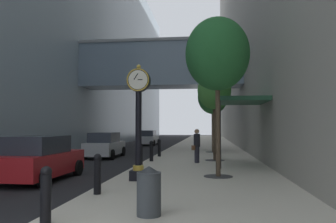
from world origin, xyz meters
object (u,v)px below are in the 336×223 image
Objects in this scene: street_tree_mid_near at (214,91)px; bollard_nearest at (46,194)px; street_clock at (138,116)px; bollard_second at (97,173)px; bollard_fourth at (140,155)px; bollard_fifth at (151,150)px; car_white_mid at (148,138)px; trash_bin at (149,190)px; street_tree_near at (217,55)px; pedestrian_walking at (197,145)px; street_tree_mid_far at (213,97)px; bollard_sixth at (159,147)px; car_red_near at (39,159)px; car_silver_far at (105,145)px.

bollard_nearest is at bearing -104.96° from street_tree_mid_near.
street_clock reaches higher than bollard_second.
bollard_nearest is 9.10m from bollard_fourth.
bollard_fifth is 0.27× the size of car_white_mid.
bollard_second is at bearing 131.27° from trash_bin.
car_white_mid reaches higher than bollard_nearest.
bollard_nearest is 8.66m from street_tree_near.
pedestrian_walking is (0.67, 10.72, 0.41)m from trash_bin.
bollard_fourth is at bearing -108.86° from street_tree_mid_far.
car_red_near is (-3.28, -9.25, 0.09)m from bollard_sixth.
bollard_fourth is 11.36m from street_tree_mid_far.
bollard_nearest is 0.27× the size of car_silver_far.
street_tree_mid_far is at bearing 84.90° from trash_bin.
bollard_fourth is at bearing -80.80° from car_white_mid.
bollard_nearest is 11.93m from pedestrian_walking.
street_tree_near is at bearing 7.23° from car_red_near.
street_tree_mid_far is at bearing 78.29° from street_clock.
street_tree_near is 1.49× the size of car_white_mid.
bollard_sixth is 14.36m from trash_bin.
bollard_fifth is at bearing -90.00° from bollard_sixth.
street_tree_near reaches higher than street_tree_mid_far.
car_white_mid is (-6.00, 18.92, -0.28)m from pedestrian_walking.
car_white_mid reaches higher than bollard_fourth.
street_clock is 3.66× the size of bollard_fourth.
street_tree_mid_far is at bearing 71.14° from bollard_fourth.
car_white_mid is (-5.33, 29.65, 0.13)m from trash_bin.
street_tree_mid_far reaches higher than bollard_fourth.
car_red_near is 1.03× the size of car_white_mid.
bollard_fourth and bollard_fifth have the same top height.
car_silver_far reaches higher than bollard_fourth.
street_tree_mid_near reaches higher than car_silver_far.
bollard_fourth is 3.60m from pedestrian_walking.
car_silver_far is (-0.22, -15.09, 0.00)m from car_white_mid.
bollard_second and bollard_sixth have the same top height.
street_tree_mid_far is (3.49, 16.28, 3.55)m from bollard_second.
trash_bin is (1.85, -14.24, -0.05)m from bollard_sixth.
bollard_fourth is at bearing 102.73° from trash_bin.
trash_bin is at bearing 26.75° from bollard_nearest.
bollard_second is 4.37m from car_red_near.
bollard_fifth is at bearing 123.07° from street_tree_near.
street_tree_mid_near is at bearing -31.38° from bollard_sixth.
street_tree_mid_far is (3.49, 4.14, 3.55)m from bollard_sixth.
car_silver_far is at bearing 175.08° from bollard_sixth.
trash_bin is at bearing -105.66° from street_tree_near.
street_clock is 3.66× the size of bollard_nearest.
trash_bin is 0.25× the size of car_red_near.
trash_bin is 0.25× the size of car_white_mid.
bollard_fourth is 5.86m from street_tree_near.
bollard_second is at bearing -102.09° from street_tree_mid_far.
street_tree_near reaches higher than pedestrian_walking.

